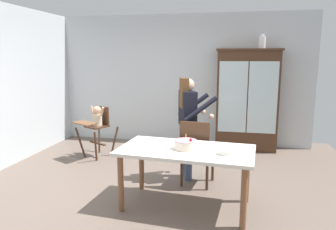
# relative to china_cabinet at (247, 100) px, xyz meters

# --- Properties ---
(ground_plane) EXTENTS (6.24, 6.24, 0.00)m
(ground_plane) POSITION_rel_china_cabinet_xyz_m (-1.35, -2.37, -1.00)
(ground_plane) COLOR #66564C
(wall_back) EXTENTS (5.32, 0.06, 2.70)m
(wall_back) POSITION_rel_china_cabinet_xyz_m (-1.35, 0.26, 0.35)
(wall_back) COLOR silver
(wall_back) RESTS_ON ground_plane
(china_cabinet) EXTENTS (1.23, 0.48, 1.99)m
(china_cabinet) POSITION_rel_china_cabinet_xyz_m (0.00, 0.00, 0.00)
(china_cabinet) COLOR #422819
(china_cabinet) RESTS_ON ground_plane
(ceramic_vase) EXTENTS (0.13, 0.13, 0.27)m
(ceramic_vase) POSITION_rel_china_cabinet_xyz_m (0.23, 0.00, 1.11)
(ceramic_vase) COLOR white
(ceramic_vase) RESTS_ON china_cabinet
(high_chair_with_toddler) EXTENTS (0.77, 0.83, 0.95)m
(high_chair_with_toddler) POSITION_rel_china_cabinet_xyz_m (-2.70, -1.05, -0.35)
(high_chair_with_toddler) COLOR #422819
(high_chair_with_toddler) RESTS_ON ground_plane
(adult_person) EXTENTS (0.63, 0.62, 1.53)m
(adult_person) POSITION_rel_china_cabinet_xyz_m (-0.91, -1.78, -0.03)
(adult_person) COLOR #3D4C6B
(adult_person) RESTS_ON ground_plane
(dining_table) EXTENTS (1.67, 0.99, 0.74)m
(dining_table) POSITION_rel_china_cabinet_xyz_m (-0.80, -2.70, -0.35)
(dining_table) COLOR silver
(dining_table) RESTS_ON ground_plane
(birthday_cake) EXTENTS (0.28, 0.28, 0.19)m
(birthday_cake) POSITION_rel_china_cabinet_xyz_m (-0.80, -2.71, -0.20)
(birthday_cake) COLOR beige
(birthday_cake) RESTS_ON dining_table
(serving_bowl) EXTENTS (0.18, 0.18, 0.05)m
(serving_bowl) POSITION_rel_china_cabinet_xyz_m (-0.33, -2.83, -0.23)
(serving_bowl) COLOR silver
(serving_bowl) RESTS_ON dining_table
(dining_chair_far_side) EXTENTS (0.50, 0.50, 0.96)m
(dining_chair_far_side) POSITION_rel_china_cabinet_xyz_m (-0.75, -2.06, -0.44)
(dining_chair_far_side) COLOR #422819
(dining_chair_far_side) RESTS_ON ground_plane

